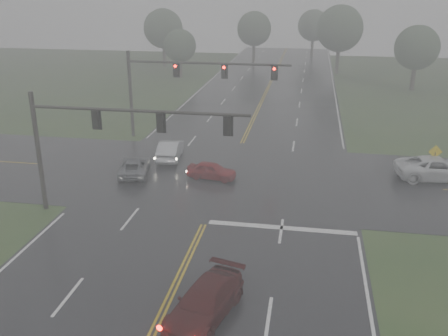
% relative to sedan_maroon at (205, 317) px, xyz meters
% --- Properties ---
extents(main_road, '(18.00, 160.00, 0.02)m').
position_rel_sedan_maroon_xyz_m(main_road, '(-1.85, 14.32, 0.00)').
color(main_road, black).
rests_on(main_road, ground).
extents(cross_street, '(120.00, 14.00, 0.02)m').
position_rel_sedan_maroon_xyz_m(cross_street, '(-1.85, 16.32, 0.00)').
color(cross_street, black).
rests_on(cross_street, ground).
extents(stop_bar, '(8.50, 0.50, 0.01)m').
position_rel_sedan_maroon_xyz_m(stop_bar, '(2.65, 8.72, 0.00)').
color(stop_bar, silver).
rests_on(stop_bar, ground).
extents(sedan_maroon, '(3.19, 5.27, 1.43)m').
position_rel_sedan_maroon_xyz_m(sedan_maroon, '(0.00, 0.00, 0.00)').
color(sedan_maroon, '#3A0A0B').
rests_on(sedan_maroon, ground).
extents(sedan_red, '(3.69, 1.86, 1.21)m').
position_rel_sedan_maroon_xyz_m(sedan_red, '(-2.83, 15.65, 0.00)').
color(sedan_red, maroon).
rests_on(sedan_red, ground).
extents(sedan_silver, '(2.06, 4.71, 1.50)m').
position_rel_sedan_maroon_xyz_m(sedan_silver, '(-6.93, 19.35, 0.00)').
color(sedan_silver, '#B4B6BD').
rests_on(sedan_silver, ground).
extents(car_grey, '(2.88, 4.69, 1.21)m').
position_rel_sedan_maroon_xyz_m(car_grey, '(-8.55, 15.46, 0.00)').
color(car_grey, '#5B5E63').
rests_on(car_grey, ground).
extents(pickup_white, '(6.11, 3.45, 1.61)m').
position_rel_sedan_maroon_xyz_m(pickup_white, '(13.07, 18.34, 0.00)').
color(pickup_white, silver).
rests_on(pickup_white, ground).
extents(signal_gantry_near, '(12.94, 0.32, 7.39)m').
position_rel_sedan_maroon_xyz_m(signal_gantry_near, '(-8.10, 8.88, 5.18)').
color(signal_gantry_near, black).
rests_on(signal_gantry_near, ground).
extents(signal_gantry_far, '(14.35, 0.39, 7.74)m').
position_rel_sedan_maroon_xyz_m(signal_gantry_far, '(-7.59, 24.92, 5.46)').
color(signal_gantry_far, black).
rests_on(signal_gantry_far, ground).
extents(sign_diamond_east, '(1.00, 0.21, 2.42)m').
position_rel_sedan_maroon_xyz_m(sign_diamond_east, '(12.89, 18.77, 1.63)').
color(sign_diamond_east, black).
rests_on(sign_diamond_east, ground).
extents(tree_nw_a, '(4.79, 4.79, 7.04)m').
position_rel_sedan_maroon_xyz_m(tree_nw_a, '(-15.51, 55.56, 4.62)').
color(tree_nw_a, '#2F271F').
rests_on(tree_nw_a, ground).
extents(tree_ne_a, '(7.03, 7.03, 10.33)m').
position_rel_sedan_maroon_xyz_m(tree_ne_a, '(7.65, 63.11, 6.80)').
color(tree_ne_a, '#2F271F').
rests_on(tree_ne_a, ground).
extents(tree_n_mid, '(6.00, 6.00, 8.81)m').
position_rel_sedan_maroon_xyz_m(tree_n_mid, '(-6.57, 72.78, 5.79)').
color(tree_n_mid, '#2F271F').
rests_on(tree_n_mid, ground).
extents(tree_e_near, '(5.68, 5.68, 8.35)m').
position_rel_sedan_maroon_xyz_m(tree_e_near, '(16.97, 51.55, 5.48)').
color(tree_e_near, '#2F271F').
rests_on(tree_e_near, ground).
extents(tree_nw_b, '(6.45, 6.45, 9.48)m').
position_rel_sedan_maroon_xyz_m(tree_nw_b, '(-20.80, 65.10, 6.24)').
color(tree_nw_b, '#2F271F').
rests_on(tree_nw_b, ground).
extents(tree_n_far, '(5.93, 5.93, 8.71)m').
position_rel_sedan_maroon_xyz_m(tree_n_far, '(3.63, 82.88, 5.72)').
color(tree_n_far, '#2F271F').
rests_on(tree_n_far, ground).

